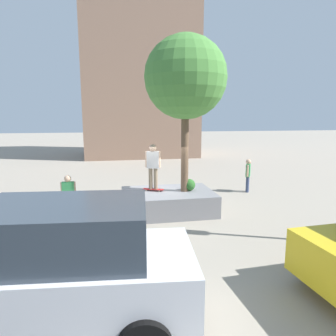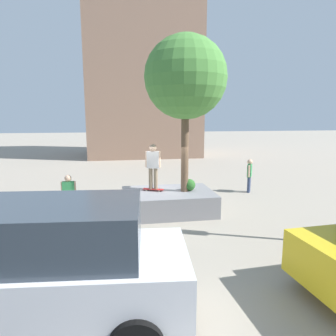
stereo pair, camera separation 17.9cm
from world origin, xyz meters
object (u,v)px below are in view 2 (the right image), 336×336
at_px(passerby_with_bag, 249,173).
at_px(pedestrian_crossing, 69,193).
at_px(plaza_tree, 186,78).
at_px(planter_ledge, 168,202).
at_px(skateboard, 153,189).
at_px(police_car, 51,266).
at_px(skateboarder, 153,163).

bearing_deg(passerby_with_bag, pedestrian_crossing, 15.74).
xyz_separation_m(plaza_tree, passerby_with_bag, (-3.73, -2.36, -4.03)).
bearing_deg(planter_ledge, skateboard, -18.97).
height_order(skateboard, passerby_with_bag, passerby_with_bag).
bearing_deg(skateboard, police_car, 67.70).
bearing_deg(pedestrian_crossing, police_car, 95.89).
xyz_separation_m(skateboard, skateboarder, (0.00, 0.00, 1.00)).
bearing_deg(skateboarder, pedestrian_crossing, 2.36).
relative_size(skateboard, skateboarder, 0.48).
bearing_deg(skateboard, skateboarder, 0.00).
relative_size(planter_ledge, passerby_with_bag, 2.12).
bearing_deg(skateboarder, passerby_with_bag, -156.58).
xyz_separation_m(skateboarder, passerby_with_bag, (-4.90, -2.12, -0.94)).
distance_m(skateboarder, passerby_with_bag, 5.42).
bearing_deg(planter_ledge, pedestrian_crossing, -0.93).
height_order(planter_ledge, police_car, police_car).
bearing_deg(pedestrian_crossing, planter_ledge, 179.07).
distance_m(plaza_tree, passerby_with_bag, 5.98).
xyz_separation_m(planter_ledge, pedestrian_crossing, (3.62, -0.06, 0.49)).
height_order(skateboard, pedestrian_crossing, pedestrian_crossing).
relative_size(plaza_tree, skateboarder, 3.31).
bearing_deg(police_car, skateboard, -112.30).
height_order(planter_ledge, skateboarder, skateboarder).
xyz_separation_m(skateboard, police_car, (2.47, 6.02, 0.26)).
xyz_separation_m(plaza_tree, pedestrian_crossing, (4.24, -0.11, -4.06)).
bearing_deg(pedestrian_crossing, plaza_tree, 178.47).
distance_m(plaza_tree, pedestrian_crossing, 5.87).
relative_size(pedestrian_crossing, passerby_with_bag, 0.97).
distance_m(planter_ledge, plaza_tree, 4.60).
bearing_deg(skateboard, planter_ledge, 161.03).
xyz_separation_m(skateboarder, police_car, (2.47, 6.02, -0.75)).
distance_m(skateboard, passerby_with_bag, 5.34).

